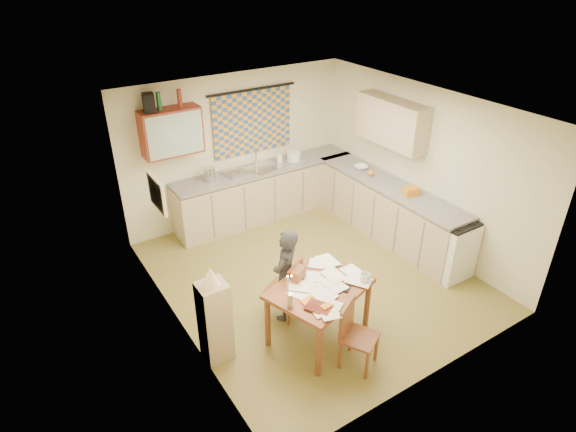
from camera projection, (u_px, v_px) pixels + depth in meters
floor at (312, 276)px, 7.04m from camera, size 4.00×4.50×0.02m
ceiling at (317, 107)px, 5.81m from camera, size 4.00×4.50×0.02m
wall_back at (237, 148)px, 8.09m from camera, size 4.00×0.02×2.50m
wall_front at (446, 287)px, 4.77m from camera, size 4.00×0.02×2.50m
wall_left at (171, 243)px, 5.48m from camera, size 0.02×4.50×2.50m
wall_right at (421, 167)px, 7.37m from camera, size 0.02×4.50×2.50m
window_blind at (253, 122)px, 8.01m from camera, size 1.45×0.03×1.05m
curtain_rod at (252, 90)px, 7.72m from camera, size 1.60×0.04×0.04m
wall_cabinet at (171, 132)px, 7.15m from camera, size 0.90×0.34×0.70m
wall_cabinet_glass at (176, 135)px, 7.02m from camera, size 0.84×0.02×0.64m
upper_cabinet_right at (392, 122)px, 7.40m from camera, size 0.34×1.30×0.70m
framed_print at (157, 193)px, 5.58m from camera, size 0.04×0.50×0.40m
print_canvas at (159, 193)px, 5.59m from camera, size 0.01×0.42×0.32m
counter_back at (266, 192)px, 8.43m from camera, size 3.30×0.62×0.92m
counter_right at (387, 210)px, 7.84m from camera, size 0.62×2.95×0.92m
stove at (450, 248)px, 6.89m from camera, size 0.57×0.57×0.88m
sink at (263, 170)px, 8.19m from camera, size 0.66×0.59×0.10m
tap at (256, 157)px, 8.23m from camera, size 0.04×0.04×0.28m
dish_rack at (235, 173)px, 7.91m from camera, size 0.41×0.37×0.06m
kettle at (210, 174)px, 7.66m from camera, size 0.23×0.23×0.24m
mixing_bowl at (294, 156)px, 8.43m from camera, size 0.28×0.28×0.16m
soap_bottle at (279, 157)px, 8.34m from camera, size 0.14×0.14×0.19m
bowl at (361, 167)px, 8.13m from camera, size 0.31×0.31×0.06m
orange_bag at (411, 191)px, 7.26m from camera, size 0.25×0.21×0.12m
fruit_orange at (371, 173)px, 7.87m from camera, size 0.10×0.10×0.10m
speaker at (149, 103)px, 6.79m from camera, size 0.20×0.23×0.26m
bottle_green at (159, 101)px, 6.86m from camera, size 0.08×0.08×0.26m
bottle_brown at (179, 98)px, 7.00m from camera, size 0.08×0.08×0.26m
dining_table at (319, 311)px, 5.77m from camera, size 1.34×1.17×0.75m
chair_far at (284, 298)px, 6.18m from camera, size 0.51×0.51×0.83m
chair_near at (357, 347)px, 5.43m from camera, size 0.50×0.50×0.82m
person at (286, 275)px, 5.97m from camera, size 0.75×0.74×1.27m
shelf_stand at (215, 321)px, 5.41m from camera, size 0.32×0.30×1.03m
lampshade at (211, 276)px, 5.11m from camera, size 0.20×0.20×0.22m
letter_rack at (298, 275)px, 5.66m from camera, size 0.24×0.20×0.16m
mug at (365, 278)px, 5.65m from camera, size 0.22×0.22×0.11m
magazine at (315, 313)px, 5.16m from camera, size 0.45×0.46×0.03m
book at (305, 306)px, 5.27m from camera, size 0.18×0.23×0.02m
orange_box at (326, 307)px, 5.24m from camera, size 0.12×0.09×0.04m
eyeglasses at (347, 289)px, 5.53m from camera, size 0.13×0.11×0.02m
candle_holder at (290, 301)px, 5.22m from camera, size 0.07×0.07×0.18m
candle at (288, 285)px, 5.14m from camera, size 0.02×0.02×0.22m
candle_flame at (292, 276)px, 5.08m from camera, size 0.02×0.02×0.02m
papers at (326, 285)px, 5.59m from camera, size 1.03×1.13×0.03m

